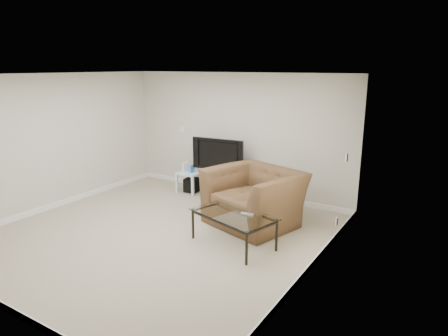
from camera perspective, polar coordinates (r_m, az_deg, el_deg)
The scene contains 18 objects.
floor at distance 6.60m, azimuth -9.36°, elevation -9.24°, with size 5.00×5.00×0.00m, color tan.
ceiling at distance 6.05m, azimuth -10.34°, elevation 12.99°, with size 5.00×5.00×0.00m, color white.
wall_back at distance 8.20m, azimuth 1.84°, elevation 4.76°, with size 5.00×0.02×2.50m, color silver.
wall_left at distance 8.06m, azimuth -23.27°, elevation 3.42°, with size 0.02×5.00×2.50m, color silver.
wall_right at distance 4.95m, azimuth 12.40°, elevation -2.07°, with size 0.02×5.00×2.50m, color silver.
plate_back at distance 8.97m, azimuth -5.99°, elevation 5.52°, with size 0.12×0.02×0.12m, color white.
plate_right_switch at distance 6.44m, azimuth 17.14°, elevation 1.43°, with size 0.02×0.09×0.13m, color white.
plate_right_outlet at distance 6.44m, azimuth 15.81°, elevation -7.33°, with size 0.02×0.08×0.12m, color white.
tv_stand at distance 8.37m, azimuth -0.45°, elevation -1.90°, with size 0.66×0.46×0.55m, color black, non-canonical shape.
dvd_player at distance 8.29m, azimuth -0.59°, elevation -0.74°, with size 0.36×0.25×0.05m, color black.
television at distance 8.19m, azimuth -0.56°, elevation 2.09°, with size 1.05×0.21×0.65m, color black.
side_table at distance 8.54m, azimuth -4.80°, elevation -1.99°, with size 0.46×0.46×0.44m, color silver, non-canonical shape.
subwoofer at distance 8.55m, azimuth -4.57°, elevation -2.41°, with size 0.28×0.28×0.28m, color black.
game_console at distance 8.50m, azimuth -5.52°, elevation 0.17°, with size 0.05×0.15×0.20m, color white.
game_case at distance 8.41m, azimuth -4.62°, elevation -0.07°, with size 0.05×0.13×0.17m, color #337FCC.
recliner at distance 6.72m, azimuth 4.35°, elevation -2.92°, with size 1.44×0.93×1.26m, color #4E2C1B.
coffee_table at distance 6.06m, azimuth 1.33°, elevation -8.74°, with size 1.25×0.71×0.49m, color black, non-canonical shape.
remote at distance 5.93m, azimuth 3.33°, elevation -6.58°, with size 0.20×0.05×0.02m, color #B2B2B7.
Camera 1 is at (4.05, -4.50, 2.63)m, focal length 32.00 mm.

